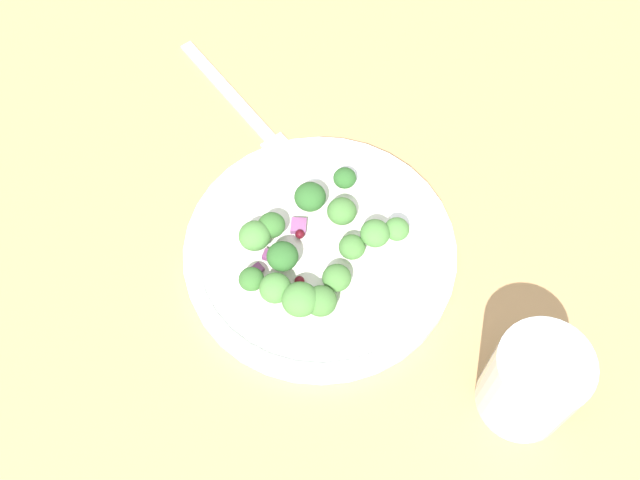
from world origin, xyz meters
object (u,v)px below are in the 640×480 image
at_px(broccoli_floret_0, 279,289).
at_px(fork, 244,108).
at_px(broccoli_floret_1, 337,278).
at_px(broccoli_floret_2, 345,178).
at_px(plate, 320,250).
at_px(water_glass, 533,382).

bearing_deg(broccoli_floret_0, fork, -158.31).
distance_m(broccoli_floret_1, broccoli_floret_2, 0.10).
relative_size(plate, broccoli_floret_0, 8.89).
height_order(broccoli_floret_0, fork, broccoli_floret_0).
bearing_deg(water_glass, broccoli_floret_0, -102.28).
xyz_separation_m(broccoli_floret_2, water_glass, (0.16, 0.17, 0.02)).
relative_size(plate, fork, 1.58).
xyz_separation_m(broccoli_floret_0, broccoli_floret_2, (-0.12, 0.03, -0.01)).
height_order(plate, fork, plate).
bearing_deg(broccoli_floret_1, plate, -148.91).
relative_size(broccoli_floret_2, fork, 0.14).
bearing_deg(broccoli_floret_0, broccoli_floret_2, 164.05).
bearing_deg(broccoli_floret_2, fork, -124.36).
relative_size(fork, water_glass, 1.75).
bearing_deg(broccoli_floret_2, water_glass, 46.03).
bearing_deg(water_glass, broccoli_floret_2, -133.97).
height_order(broccoli_floret_2, water_glass, water_glass).
relative_size(broccoli_floret_2, water_glass, 0.24).
bearing_deg(plate, broccoli_floret_1, 31.09).
relative_size(broccoli_floret_0, broccoli_floret_2, 1.27).
height_order(broccoli_floret_0, water_glass, water_glass).
bearing_deg(broccoli_floret_2, plate, -8.66).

